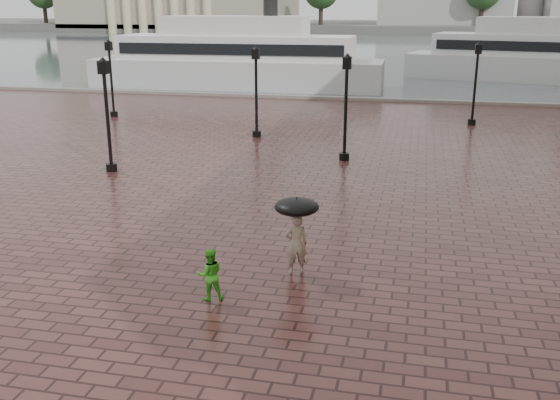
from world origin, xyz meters
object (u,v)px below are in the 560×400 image
object	(u,v)px
child_pedestrian	(210,275)
street_lamps	(262,92)
ferry_far	(542,55)
adult_pedestrian	(296,244)
ferry_near	(237,59)

from	to	relation	value
child_pedestrian	street_lamps	bearing A→B (deg)	-104.04
street_lamps	ferry_far	xyz separation A→B (m)	(17.77, 29.33, -0.07)
adult_pedestrian	child_pedestrian	xyz separation A→B (m)	(-1.62, -1.90, -0.16)
adult_pedestrian	child_pedestrian	size ratio (longest dim) A/B	1.26
ferry_near	adult_pedestrian	bearing A→B (deg)	-72.48
street_lamps	ferry_far	bearing A→B (deg)	58.78
child_pedestrian	ferry_near	size ratio (longest dim) A/B	0.05
street_lamps	adult_pedestrian	size ratio (longest dim) A/B	13.85
street_lamps	adult_pedestrian	distance (m)	16.67
adult_pedestrian	street_lamps	bearing A→B (deg)	-91.39
street_lamps	child_pedestrian	distance (m)	18.13
adult_pedestrian	ferry_far	xyz separation A→B (m)	(12.87, 45.18, 1.48)
ferry_near	ferry_far	bearing A→B (deg)	20.61
street_lamps	ferry_near	bearing A→B (deg)	109.93
adult_pedestrian	ferry_far	world-z (taller)	ferry_far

